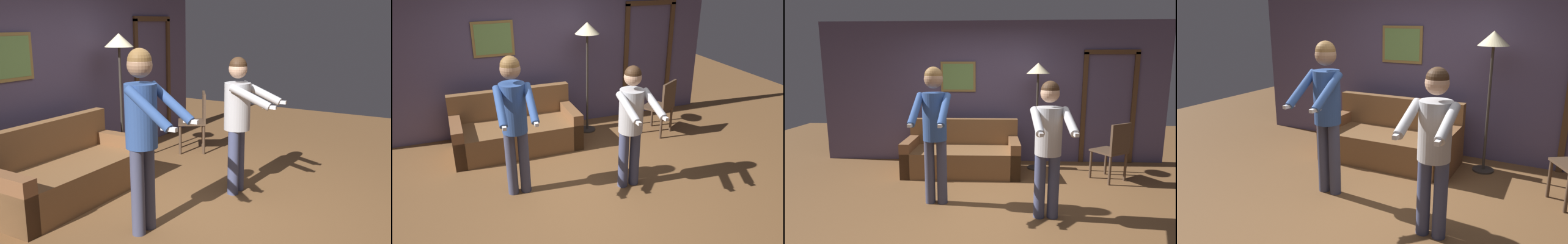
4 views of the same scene
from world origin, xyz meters
TOP-DOWN VIEW (x-y plane):
  - ground_plane at (0.00, 0.00)m, footprint 12.00×12.00m
  - back_wall_assembly at (0.02, 2.13)m, footprint 6.40×0.10m
  - couch at (-0.50, 1.43)m, footprint 1.91×0.86m
  - torchiere_lamp at (0.77, 1.66)m, footprint 0.39×0.39m
  - person_standing_left at (-0.71, 0.16)m, footprint 0.45×0.67m
  - person_standing_right at (0.66, -0.18)m, footprint 0.44×0.67m
  - dining_chair_distant at (1.89, 1.08)m, footprint 0.58×0.58m

SIDE VIEW (x-z plane):
  - ground_plane at x=0.00m, z-range 0.00..0.00m
  - couch at x=-0.50m, z-range -0.16..0.71m
  - dining_chair_distant at x=1.89m, z-range 0.06..0.99m
  - person_standing_right at x=0.66m, z-range 0.16..1.77m
  - person_standing_left at x=-0.71m, z-range 0.19..1.96m
  - back_wall_assembly at x=0.02m, z-range 0.00..2.60m
  - torchiere_lamp at x=0.77m, z-range 0.67..2.51m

